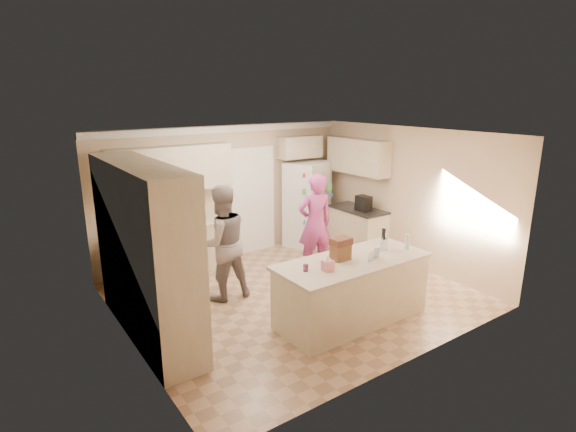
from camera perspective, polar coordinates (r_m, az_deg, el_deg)
floor at (r=7.43m, az=0.94°, el=-10.13°), size 5.20×4.60×0.02m
ceiling at (r=6.73m, az=1.03°, el=10.45°), size 5.20×4.60×0.02m
wall_back at (r=8.88m, az=-7.84°, el=2.95°), size 5.20×0.02×2.60m
wall_front at (r=5.37m, az=15.73°, el=-5.81°), size 5.20×0.02×2.60m
wall_left at (r=5.89m, az=-20.08°, el=-4.29°), size 0.02×4.60×2.60m
wall_right at (r=8.71m, az=15.01°, el=2.33°), size 0.02×4.60×2.60m
crown_back at (r=8.66m, az=-7.98°, el=10.87°), size 5.20×0.08×0.12m
pantry_bank at (r=6.19m, az=-17.72°, el=-4.36°), size 0.60×2.60×2.35m
back_base_cab at (r=8.39m, az=-13.63°, el=-4.20°), size 2.20×0.60×0.88m
back_countertop at (r=8.24m, az=-13.81°, el=-1.20°), size 2.24×0.63×0.04m
back_upper_cab at (r=8.14m, az=-14.61°, el=5.79°), size 2.20×0.35×0.80m
doorway_opening at (r=9.17m, az=-4.64°, el=1.84°), size 0.90×0.06×2.10m
doorway_casing at (r=9.14m, az=-4.53°, el=1.79°), size 1.02×0.03×2.22m
wall_frame_upper at (r=8.80m, az=-7.66°, el=4.52°), size 0.15×0.02×0.20m
wall_frame_lower at (r=8.86m, az=-7.60°, el=2.80°), size 0.15×0.02×0.20m
refrigerator at (r=9.61m, az=2.43°, el=1.59°), size 1.10×1.00×1.80m
fridge_seam at (r=9.34m, az=3.75°, el=1.16°), size 0.02×0.02×1.78m
fridge_dispenser at (r=9.14m, az=2.74°, el=2.47°), size 0.22×0.03×0.35m
fridge_handle_l at (r=9.26m, az=3.58°, el=2.00°), size 0.02×0.02×0.85m
fridge_handle_r at (r=9.32m, az=4.07°, el=2.08°), size 0.02×0.02×0.85m
over_fridge_cab at (r=9.45m, az=1.52°, el=8.76°), size 0.95×0.35×0.45m
right_base_cab at (r=9.37m, az=8.76°, el=-1.87°), size 0.60×1.20×0.88m
right_countertop at (r=9.24m, az=8.83°, el=0.85°), size 0.63×1.24×0.04m
right_upper_cab at (r=9.27m, az=8.85°, el=7.52°), size 0.35×1.50×0.70m
coffee_maker at (r=9.03m, az=9.57°, el=1.59°), size 0.22×0.28×0.30m
island_base at (r=6.59m, az=8.10°, el=-9.44°), size 2.20×0.90×0.88m
island_top at (r=6.41m, az=8.26°, el=-5.70°), size 2.28×0.96×0.05m
utensil_crock at (r=6.85m, az=11.98°, el=-3.60°), size 0.13×0.13×0.15m
tissue_box at (r=5.96m, az=5.07°, el=-6.26°), size 0.13×0.13×0.14m
tissue_plume at (r=5.92m, az=5.09°, el=-5.27°), size 0.08×0.08×0.08m
dollhouse_body at (r=6.33m, az=6.69°, el=-4.59°), size 0.26×0.18×0.22m
dollhouse_roof at (r=6.28m, az=6.73°, el=-3.22°), size 0.28×0.20×0.10m
jam_jar at (r=5.93m, az=2.26°, el=-6.58°), size 0.07×0.07×0.09m
greeting_card_a at (r=6.34m, az=10.52°, el=-5.03°), size 0.12×0.06×0.16m
greeting_card_b at (r=6.47m, az=11.15°, el=-4.62°), size 0.12×0.05×0.16m
water_bottle at (r=6.92m, az=14.91°, el=-3.18°), size 0.07×0.07×0.24m
shaker_salt at (r=7.08m, az=11.91°, el=-3.21°), size 0.05×0.05×0.09m
shaker_pepper at (r=7.13m, az=12.30°, el=-3.10°), size 0.05×0.05×0.09m
teen_boy at (r=7.09m, az=-8.43°, el=-3.40°), size 0.93×0.74×1.85m
teen_girl at (r=8.11m, az=3.46°, el=-0.96°), size 0.75×0.58×1.82m
fridge_magnets at (r=9.33m, az=3.78°, el=1.15°), size 0.76×0.02×1.44m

